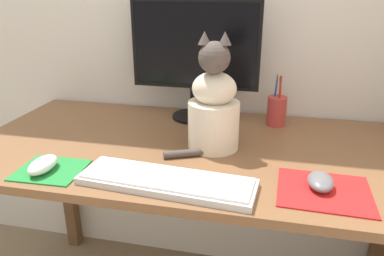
% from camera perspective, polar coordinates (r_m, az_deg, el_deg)
% --- Properties ---
extents(desk, '(1.44, 0.71, 0.73)m').
position_cam_1_polar(desk, '(1.21, 0.85, -6.63)').
color(desk, brown).
rests_on(desk, ground_plane).
extents(monitor, '(0.46, 0.17, 0.43)m').
position_cam_1_polar(monitor, '(1.36, 0.45, 11.29)').
color(monitor, black).
rests_on(monitor, desk).
extents(keyboard, '(0.46, 0.17, 0.02)m').
position_cam_1_polar(keyboard, '(0.95, -3.92, -8.06)').
color(keyboard, silver).
rests_on(keyboard, desk).
extents(mousepad_left, '(0.18, 0.16, 0.00)m').
position_cam_1_polar(mousepad_left, '(1.09, -20.73, -6.00)').
color(mousepad_left, '#238438').
rests_on(mousepad_left, desk).
extents(mousepad_right, '(0.23, 0.20, 0.00)m').
position_cam_1_polar(mousepad_right, '(0.98, 19.47, -9.05)').
color(mousepad_right, red).
rests_on(mousepad_right, desk).
extents(computer_mouse_left, '(0.06, 0.11, 0.04)m').
position_cam_1_polar(computer_mouse_left, '(1.08, -21.77, -5.22)').
color(computer_mouse_left, white).
rests_on(computer_mouse_left, mousepad_left).
extents(computer_mouse_right, '(0.06, 0.10, 0.03)m').
position_cam_1_polar(computer_mouse_right, '(0.98, 19.01, -7.70)').
color(computer_mouse_right, slate).
rests_on(computer_mouse_right, mousepad_right).
extents(cat, '(0.21, 0.20, 0.35)m').
position_cam_1_polar(cat, '(1.11, 3.27, 3.14)').
color(cat, beige).
rests_on(cat, desk).
extents(pen_cup, '(0.07, 0.07, 0.18)m').
position_cam_1_polar(pen_cup, '(1.37, 12.77, 2.68)').
color(pen_cup, '#B23833').
rests_on(pen_cup, desk).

